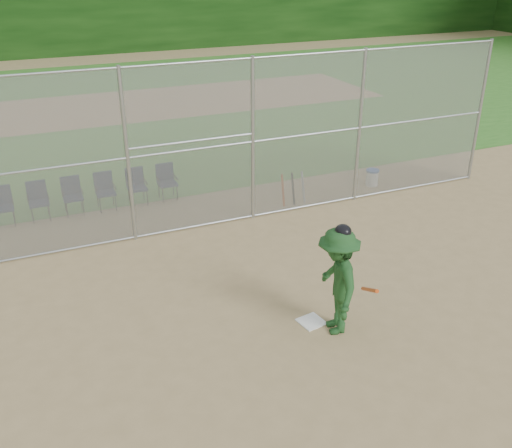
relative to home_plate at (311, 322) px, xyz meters
name	(u,v)px	position (x,y,z in m)	size (l,w,h in m)	color
ground	(313,337)	(-0.19, -0.40, -0.01)	(100.00, 100.00, 0.00)	tan
grass_strip	(115,107)	(-0.19, 17.60, 0.00)	(100.00, 100.00, 0.00)	#2F6C20
dirt_patch_far	(115,107)	(-0.19, 17.60, 0.00)	(24.00, 24.00, 0.00)	tan
backstop_fence	(213,144)	(-0.19, 4.60, 2.06)	(16.09, 0.09, 4.00)	gray
home_plate	(311,322)	(0.00, 0.00, 0.00)	(0.43, 0.43, 0.02)	white
batter_at_plate	(337,281)	(0.27, -0.34, 0.99)	(1.07, 1.49, 2.07)	#1D481E
water_cooler	(372,177)	(4.85, 5.29, 0.23)	(0.37, 0.37, 0.47)	white
spare_bats	(293,189)	(2.16, 5.03, 0.41)	(0.66, 0.29, 0.84)	#D84C14
chair_0	(3,207)	(-4.95, 6.63, 0.47)	(0.54, 0.52, 0.96)	#0D1832
chair_1	(39,202)	(-4.12, 6.63, 0.47)	(0.54, 0.52, 0.96)	#0D1832
chair_2	(73,197)	(-3.30, 6.63, 0.47)	(0.54, 0.52, 0.96)	#0D1832
chair_3	(106,192)	(-2.48, 6.63, 0.47)	(0.54, 0.52, 0.96)	#0D1832
chair_4	(137,187)	(-1.65, 6.63, 0.47)	(0.54, 0.52, 0.96)	#0D1832
chair_5	(167,183)	(-0.83, 6.63, 0.47)	(0.54, 0.52, 0.96)	#0D1832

